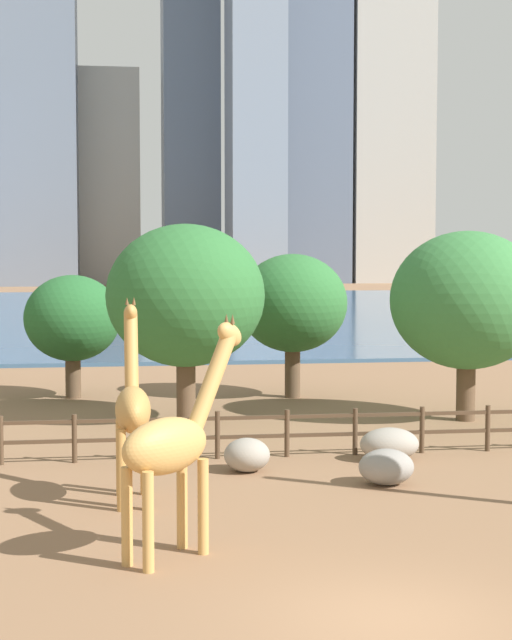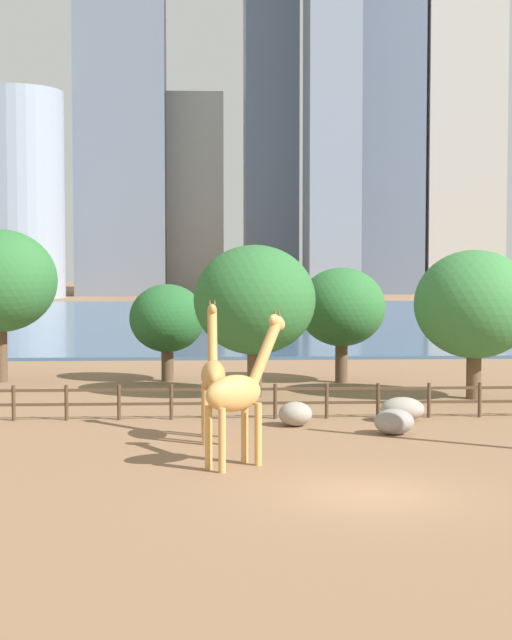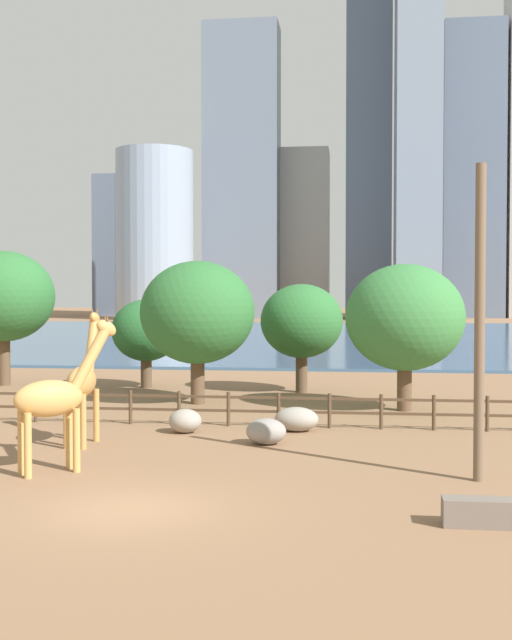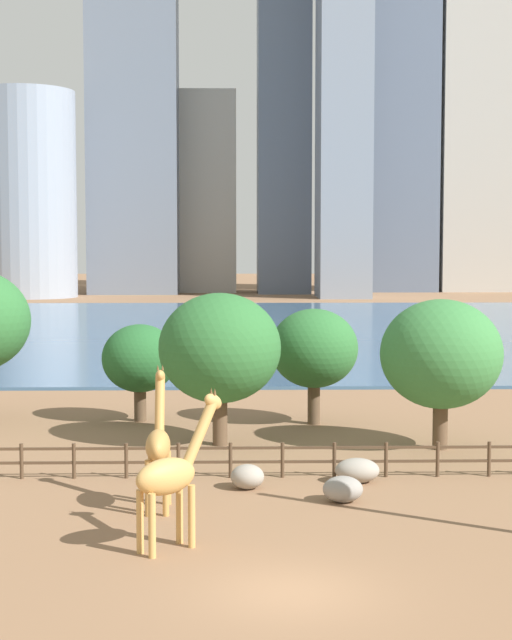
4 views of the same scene
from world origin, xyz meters
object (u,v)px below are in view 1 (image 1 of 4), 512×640
tree_center_broad (467,301)px  tree_right_small (293,304)px  giraffe_companion (133,408)px  tree_left_small (72,319)px  boulder_near_fence (389,444)px  boulder_by_pole (386,467)px  boulder_small (247,455)px  giraffe_tall (173,444)px  tree_left_large (186,296)px

tree_center_broad → tree_right_small: (-4.84, 5.89, -0.38)m
giraffe_companion → tree_left_small: tree_left_small is taller
giraffe_companion → tree_right_small: bearing=-23.5°
boulder_near_fence → boulder_by_pole: size_ratio=1.19×
tree_center_broad → tree_left_small: tree_center_broad is taller
boulder_small → giraffe_tall: bearing=-108.1°
giraffe_companion → boulder_near_fence: size_ratio=2.84×
giraffe_tall → boulder_near_fence: size_ratio=2.75×
boulder_near_fence → tree_left_large: size_ratio=0.25×
giraffe_tall → tree_center_broad: 17.06m
giraffe_companion → tree_left_large: (1.83, 10.17, 2.04)m
giraffe_companion → boulder_small: bearing=-49.5°
boulder_small → boulder_near_fence: bearing=11.5°
tree_left_small → tree_right_small: tree_right_small is taller
boulder_by_pole → tree_left_large: bearing=114.1°
tree_left_small → boulder_small: bearing=-69.4°
giraffe_companion → tree_left_small: size_ratio=0.96×
giraffe_tall → boulder_near_fence: (6.19, 7.61, -1.66)m
tree_center_broad → tree_right_small: bearing=129.4°
giraffe_tall → giraffe_companion: size_ratio=0.97×
tree_left_large → tree_left_small: bearing=124.3°
giraffe_companion → tree_left_large: 10.53m
giraffe_companion → tree_center_broad: size_ratio=0.72×
boulder_by_pole → tree_left_small: (-8.20, 15.28, 2.62)m
boulder_near_fence → boulder_by_pole: bearing=-107.0°
giraffe_tall → tree_center_broad: size_ratio=0.70×
boulder_near_fence → tree_center_broad: tree_center_broad is taller
boulder_near_fence → tree_center_broad: bearing=54.0°
boulder_by_pole → tree_center_broad: bearing=59.3°
boulder_by_pole → tree_center_broad: 10.45m
tree_left_large → tree_right_small: tree_left_large is taller
tree_left_large → boulder_by_pole: bearing=-65.9°
tree_center_broad → giraffe_companion: bearing=-140.4°
tree_right_small → boulder_small: bearing=-105.0°
boulder_near_fence → giraffe_companion: bearing=-153.8°
boulder_by_pole → tree_left_large: size_ratio=0.21×
boulder_by_pole → tree_right_small: bearing=89.3°
tree_left_small → tree_left_large: bearing=-55.7°
giraffe_companion → boulder_small: 4.23m
boulder_small → tree_right_small: (3.34, 12.48, 3.19)m
tree_left_large → giraffe_companion: bearing=-100.2°
tree_right_small → tree_left_large: bearing=-132.1°
boulder_by_pole → tree_center_broad: (5.02, 8.45, 3.56)m
giraffe_tall → tree_left_small: bearing=56.5°
boulder_by_pole → boulder_near_fence: bearing=73.0°
giraffe_tall → boulder_by_pole: 7.50m
giraffe_tall → boulder_small: 7.35m
tree_center_broad → tree_left_large: bearing=173.8°
giraffe_companion → tree_left_large: tree_left_large is taller
tree_left_small → tree_right_small: bearing=-6.4°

